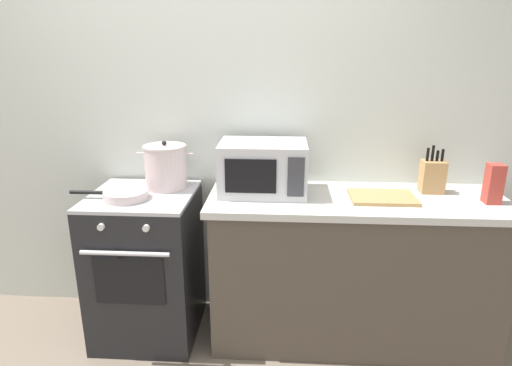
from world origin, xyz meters
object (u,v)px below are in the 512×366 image
object	(u,v)px
frying_pan	(125,195)
pasta_box	(494,184)
stove	(147,265)
stock_pot	(166,167)
cutting_board	(382,197)
knife_block	(432,176)
microwave	(263,168)

from	to	relation	value
frying_pan	pasta_box	distance (m)	2.03
stove	stock_pot	distance (m)	0.62
stove	pasta_box	distance (m)	2.05
stock_pot	cutting_board	size ratio (longest dim) A/B	0.94
knife_block	pasta_box	bearing A→B (deg)	-32.21
cutting_board	knife_block	world-z (taller)	knife_block
frying_pan	knife_block	world-z (taller)	knife_block
frying_pan	microwave	world-z (taller)	microwave
pasta_box	cutting_board	bearing A→B (deg)	177.04
knife_block	microwave	bearing A→B (deg)	-176.42
cutting_board	pasta_box	bearing A→B (deg)	-2.96
stove	cutting_board	xyz separation A→B (m)	(1.39, 0.00, 0.47)
frying_pan	cutting_board	xyz separation A→B (m)	(1.45, 0.09, -0.02)
pasta_box	stock_pot	bearing A→B (deg)	175.02
microwave	pasta_box	world-z (taller)	microwave
stock_pot	microwave	bearing A→B (deg)	-5.13
stock_pot	microwave	world-z (taller)	microwave
microwave	frying_pan	bearing A→B (deg)	-167.45
stove	stock_pot	bearing A→B (deg)	48.10
frying_pan	microwave	distance (m)	0.80
cutting_board	microwave	bearing A→B (deg)	173.43
cutting_board	knife_block	bearing A→B (deg)	24.22
microwave	cutting_board	size ratio (longest dim) A/B	1.39
stock_pot	pasta_box	size ratio (longest dim) A/B	1.54
stove	knife_block	world-z (taller)	knife_block
microwave	cutting_board	xyz separation A→B (m)	(0.68, -0.08, -0.14)
microwave	pasta_box	bearing A→B (deg)	-4.90
stock_pot	cutting_board	xyz separation A→B (m)	(1.27, -0.13, -0.12)
frying_pan	knife_block	distance (m)	1.78
stock_pot	cutting_board	bearing A→B (deg)	-5.90
stove	knife_block	xyz separation A→B (m)	(1.70, 0.14, 0.56)
frying_pan	cutting_board	distance (m)	1.45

